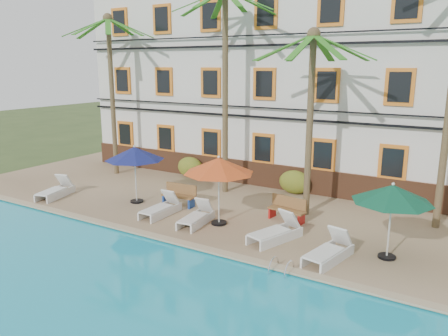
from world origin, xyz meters
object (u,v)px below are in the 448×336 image
Objects in this scene: lounger_d at (276,231)px; palm_c at (311,96)px; lounger_b at (161,208)px; umbrella_blue at (135,154)px; lounger_e at (329,251)px; pool_ladder at (281,271)px; umbrella_green at (392,194)px; bench_right at (288,209)px; umbrella_red at (219,166)px; lounger_a at (56,190)px; lounger_c at (197,216)px; palm_b at (225,65)px; bench_left at (179,195)px; palm_a at (111,73)px.

palm_c is at bearing 91.79° from lounger_d.
palm_c is 3.69× the size of lounger_b.
lounger_e is at bearing -8.77° from umbrella_blue.
umbrella_green is at bearing 45.43° from pool_ladder.
lounger_e is (7.08, -0.63, 0.01)m from lounger_b.
palm_c is at bearing 72.67° from bench_right.
umbrella_red is at bearing -178.59° from umbrella_green.
umbrella_red reaches higher than lounger_a.
pool_ladder is (4.32, -1.93, -0.29)m from lounger_c.
umbrella_blue is at bearing 171.23° from lounger_e.
bench_right is (6.58, 1.26, -1.70)m from umbrella_blue.
lounger_c is at bearing -3.17° from lounger_b.
umbrella_blue is 1.04× the size of umbrella_green.
palm_b is 9.89m from lounger_e.
lounger_a is (-3.71, -1.28, -1.86)m from umbrella_blue.
pool_ladder is (5.63, -6.23, -5.88)m from palm_b.
pool_ladder is (6.24, -3.43, -0.47)m from bench_left.
lounger_e is (5.29, -0.53, 0.02)m from lounger_c.
palm_a reaches higher than bench_left.
palm_c is 5.40m from lounger_d.
lounger_d is at bearing -42.88° from palm_b.
lounger_d is (5.02, -0.02, 0.02)m from lounger_b.
umbrella_green is (3.65, -2.64, -2.64)m from palm_c.
bench_left is 2.05× the size of pool_ladder.
palm_b reaches higher than umbrella_red.
umbrella_green reaches higher than lounger_c.
palm_a reaches higher than bench_right.
umbrella_green is 14.42m from lounger_a.
umbrella_blue is 1.30× the size of lounger_c.
lounger_c is 2.44m from bench_left.
lounger_a is at bearing -174.88° from lounger_b.
lounger_d is 1.04× the size of lounger_e.
pool_ladder is (-2.47, -2.50, -2.08)m from umbrella_green.
umbrella_green is at bearing -24.71° from palm_b.
umbrella_green is (6.05, 0.15, -0.18)m from umbrella_red.
palm_c is 6.82m from bench_left.
lounger_b is 1.28× the size of bench_left.
lounger_b is at bearing 161.64° from pool_ladder.
palm_b reaches higher than pool_ladder.
bench_right is (4.11, -2.17, -5.41)m from palm_b.
lounger_c is 0.92× the size of lounger_e.
palm_a is at bearing 160.53° from lounger_e.
lounger_b is (6.56, -4.19, -5.13)m from palm_a.
lounger_c is at bearing 3.15° from lounger_a.
umbrella_green is 1.25× the size of lounger_c.
bench_right is at bearing -27.86° from palm_b.
palm_a reaches higher than lounger_e.
lounger_a is (-14.28, -0.99, -1.77)m from umbrella_green.
palm_a is 4.00× the size of lounger_e.
umbrella_blue is 1.63× the size of bench_right.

